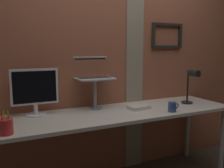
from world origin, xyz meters
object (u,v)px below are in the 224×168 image
at_px(pen_cup, 6,127).
at_px(desk_lamp, 191,83).
at_px(laptop, 92,73).
at_px(coffee_mug, 172,107).
at_px(monitor, 35,89).

bearing_deg(pen_cup, desk_lamp, 5.23).
relative_size(laptop, coffee_mug, 3.11).
bearing_deg(coffee_mug, monitor, 160.57).
height_order(laptop, coffee_mug, laptop).
height_order(monitor, desk_lamp, monitor).
relative_size(monitor, pen_cup, 2.40).
height_order(desk_lamp, coffee_mug, desk_lamp).
distance_m(monitor, pen_cup, 0.52).
relative_size(laptop, desk_lamp, 0.97).
bearing_deg(desk_lamp, monitor, 170.83).
xyz_separation_m(monitor, laptop, (0.56, 0.08, 0.12)).
xyz_separation_m(monitor, desk_lamp, (1.55, -0.25, -0.01)).
distance_m(laptop, coffee_mug, 0.84).
bearing_deg(laptop, desk_lamp, -18.24).
relative_size(laptop, pen_cup, 2.08).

